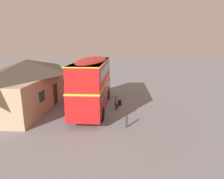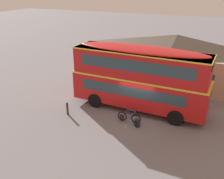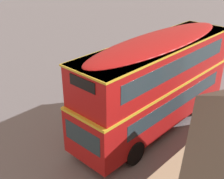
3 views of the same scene
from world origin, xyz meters
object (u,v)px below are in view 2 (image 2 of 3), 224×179
(backpack_on_ground, at_px, (137,123))
(water_bottle_clear_plastic, at_px, (126,126))
(double_decker_bus, at_px, (140,76))
(kerb_bollard, at_px, (67,108))
(touring_bicycle, at_px, (128,117))
(water_bottle_green_metal, at_px, (133,123))

(backpack_on_ground, bearing_deg, water_bottle_clear_plastic, -152.42)
(backpack_on_ground, height_order, water_bottle_clear_plastic, backpack_on_ground)
(double_decker_bus, height_order, backpack_on_ground, double_decker_bus)
(kerb_bollard, bearing_deg, backpack_on_ground, 3.96)
(double_decker_bus, bearing_deg, water_bottle_clear_plastic, -87.96)
(touring_bicycle, xyz_separation_m, water_bottle_clear_plastic, (0.13, -0.71, -0.27))
(touring_bicycle, height_order, backpack_on_ground, touring_bicycle)
(double_decker_bus, relative_size, water_bottle_clear_plastic, 48.61)
(water_bottle_green_metal, distance_m, kerb_bollard, 4.86)
(backpack_on_ground, height_order, water_bottle_green_metal, backpack_on_ground)
(double_decker_bus, relative_size, water_bottle_green_metal, 40.40)
(double_decker_bus, height_order, kerb_bollard, double_decker_bus)
(backpack_on_ground, relative_size, water_bottle_clear_plastic, 2.84)
(touring_bicycle, bearing_deg, water_bottle_clear_plastic, -79.50)
(touring_bicycle, bearing_deg, kerb_bollard, -170.59)
(touring_bicycle, relative_size, backpack_on_ground, 2.86)
(water_bottle_clear_plastic, distance_m, kerb_bollard, 4.56)
(water_bottle_clear_plastic, xyz_separation_m, kerb_bollard, (-4.55, -0.02, 0.40))
(backpack_on_ground, relative_size, kerb_bollard, 0.61)
(backpack_on_ground, relative_size, water_bottle_green_metal, 2.36)
(touring_bicycle, distance_m, kerb_bollard, 4.48)
(kerb_bollard, bearing_deg, touring_bicycle, 9.41)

